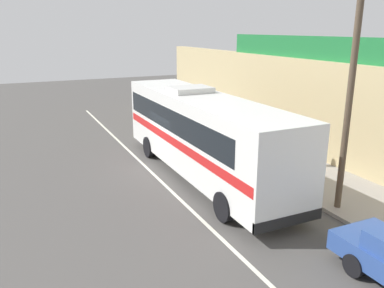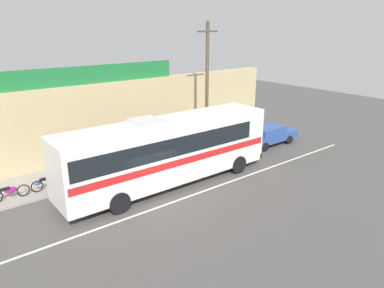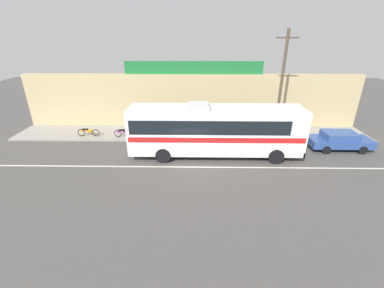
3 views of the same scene
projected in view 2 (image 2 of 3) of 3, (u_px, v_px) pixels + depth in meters
ground_plane at (152, 200)px, 17.54m from camera, size 70.00×70.00×0.00m
sidewalk_slab at (106, 168)px, 21.40m from camera, size 30.00×3.60×0.14m
storefront_facade at (88, 123)px, 22.27m from camera, size 30.00×0.70×4.80m
storefront_billboard at (86, 75)px, 21.44m from camera, size 12.08×0.12×1.10m
road_center_stripe at (161, 206)px, 16.94m from camera, size 30.00×0.14×0.01m
intercity_bus at (167, 148)px, 18.66m from camera, size 11.95×2.67×3.78m
parked_car at (268, 135)px, 25.58m from camera, size 4.54×1.89×1.37m
utility_pole at (207, 86)px, 23.08m from camera, size 1.60×0.22×8.31m
motorcycle_black at (50, 181)px, 18.35m from camera, size 1.96×0.56×0.94m
motorcycle_purple at (9, 192)px, 17.18m from camera, size 1.83×0.56×0.94m
pedestrian_near_shop at (142, 141)px, 23.17m from camera, size 0.30×0.48×1.57m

